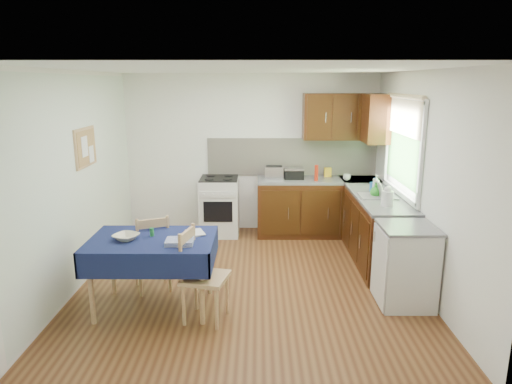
{
  "coord_description": "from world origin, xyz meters",
  "views": [
    {
      "loc": [
        0.11,
        -5.15,
        2.36
      ],
      "look_at": [
        0.08,
        0.26,
        1.06
      ],
      "focal_mm": 32.0,
      "sensor_mm": 36.0,
      "label": 1
    }
  ],
  "objects_px": {
    "sandwich_press": "(294,173)",
    "kettle": "(387,197)",
    "chair_near": "(201,272)",
    "dish_rack": "(378,195)",
    "dining_table": "(152,248)",
    "toaster": "(274,173)",
    "chair_far": "(152,251)"
  },
  "relations": [
    {
      "from": "sandwich_press",
      "to": "kettle",
      "type": "xyz_separation_m",
      "value": [
        1.01,
        -1.61,
        0.02
      ]
    },
    {
      "from": "chair_near",
      "to": "dish_rack",
      "type": "height_order",
      "value": "dish_rack"
    },
    {
      "from": "dining_table",
      "to": "sandwich_press",
      "type": "xyz_separation_m",
      "value": [
        1.66,
        2.49,
        0.31
      ]
    },
    {
      "from": "chair_near",
      "to": "dish_rack",
      "type": "relative_size",
      "value": 2.05
    },
    {
      "from": "kettle",
      "to": "toaster",
      "type": "bearing_deg",
      "value": 129.87
    },
    {
      "from": "chair_far",
      "to": "sandwich_press",
      "type": "relative_size",
      "value": 3.11
    },
    {
      "from": "chair_far",
      "to": "toaster",
      "type": "relative_size",
      "value": 3.26
    },
    {
      "from": "toaster",
      "to": "sandwich_press",
      "type": "height_order",
      "value": "toaster"
    },
    {
      "from": "dining_table",
      "to": "toaster",
      "type": "relative_size",
      "value": 4.58
    },
    {
      "from": "chair_far",
      "to": "toaster",
      "type": "xyz_separation_m",
      "value": [
        1.46,
        2.03,
        0.51
      ]
    },
    {
      "from": "toaster",
      "to": "kettle",
      "type": "relative_size",
      "value": 1.14
    },
    {
      "from": "dining_table",
      "to": "chair_near",
      "type": "height_order",
      "value": "chair_near"
    },
    {
      "from": "chair_far",
      "to": "toaster",
      "type": "height_order",
      "value": "toaster"
    },
    {
      "from": "chair_near",
      "to": "toaster",
      "type": "distance_m",
      "value": 2.85
    },
    {
      "from": "kettle",
      "to": "dish_rack",
      "type": "bearing_deg",
      "value": 89.81
    },
    {
      "from": "chair_far",
      "to": "dish_rack",
      "type": "distance_m",
      "value": 2.95
    },
    {
      "from": "sandwich_press",
      "to": "kettle",
      "type": "bearing_deg",
      "value": -80.31
    },
    {
      "from": "sandwich_press",
      "to": "toaster",
      "type": "bearing_deg",
      "value": 162.91
    },
    {
      "from": "toaster",
      "to": "sandwich_press",
      "type": "distance_m",
      "value": 0.31
    },
    {
      "from": "chair_far",
      "to": "kettle",
      "type": "bearing_deg",
      "value": 167.14
    },
    {
      "from": "toaster",
      "to": "kettle",
      "type": "xyz_separation_m",
      "value": [
        1.32,
        -1.58,
        0.01
      ]
    },
    {
      "from": "toaster",
      "to": "dish_rack",
      "type": "distance_m",
      "value": 1.75
    },
    {
      "from": "dining_table",
      "to": "chair_near",
      "type": "bearing_deg",
      "value": -12.63
    },
    {
      "from": "sandwich_press",
      "to": "dish_rack",
      "type": "relative_size",
      "value": 0.63
    },
    {
      "from": "dining_table",
      "to": "chair_far",
      "type": "relative_size",
      "value": 1.41
    },
    {
      "from": "chair_far",
      "to": "dish_rack",
      "type": "bearing_deg",
      "value": 175.66
    },
    {
      "from": "chair_far",
      "to": "dish_rack",
      "type": "relative_size",
      "value": 1.97
    },
    {
      "from": "chair_far",
      "to": "dining_table",
      "type": "bearing_deg",
      "value": 82.27
    },
    {
      "from": "toaster",
      "to": "sandwich_press",
      "type": "relative_size",
      "value": 0.95
    },
    {
      "from": "sandwich_press",
      "to": "kettle",
      "type": "height_order",
      "value": "kettle"
    },
    {
      "from": "dining_table",
      "to": "sandwich_press",
      "type": "distance_m",
      "value": 3.01
    },
    {
      "from": "chair_near",
      "to": "toaster",
      "type": "relative_size",
      "value": 3.39
    }
  ]
}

